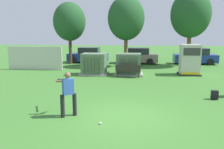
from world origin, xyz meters
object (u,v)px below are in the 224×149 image
object	(u,v)px
parked_car_left_of_center	(137,56)
backpack	(215,95)
generator_enclosure	(190,60)
transformer_west	(94,64)
batter	(68,92)
transformer_mid_west	(129,64)
park_bench	(128,70)
parked_car_right_of_center	(195,57)
sports_ball	(100,123)
parked_car_leftmost	(88,55)

from	to	relation	value
parked_car_left_of_center	backpack	bearing A→B (deg)	-73.40
generator_enclosure	backpack	bearing A→B (deg)	-91.36
transformer_west	batter	bearing A→B (deg)	-85.63
transformer_mid_west	park_bench	distance (m)	1.12
transformer_mid_west	parked_car_right_of_center	world-z (taller)	same
batter	backpack	xyz separation A→B (m)	(6.38, 2.98, -0.76)
transformer_west	transformer_mid_west	bearing A→B (deg)	4.50
generator_enclosure	parked_car_left_of_center	bearing A→B (deg)	123.13
sports_ball	parked_car_leftmost	distance (m)	17.02
park_bench	batter	world-z (taller)	batter
generator_enclosure	sports_ball	bearing A→B (deg)	-116.52
generator_enclosure	parked_car_right_of_center	xyz separation A→B (m)	(1.91, 6.30, -0.38)
park_bench	parked_car_right_of_center	size ratio (longest dim) A/B	0.43
parked_car_right_of_center	transformer_west	bearing A→B (deg)	-142.57
parked_car_right_of_center	generator_enclosure	bearing A→B (deg)	-106.86
generator_enclosure	park_bench	bearing A→B (deg)	-161.07
sports_ball	parked_car_left_of_center	distance (m)	16.46
parked_car_leftmost	parked_car_right_of_center	world-z (taller)	same
sports_ball	parked_car_left_of_center	size ratio (longest dim) A/B	0.02
transformer_mid_west	parked_car_right_of_center	distance (m)	9.38
batter	park_bench	bearing A→B (deg)	76.37
transformer_west	batter	size ratio (longest dim) A/B	1.21
generator_enclosure	backpack	size ratio (longest dim) A/B	5.23
transformer_mid_west	batter	world-z (taller)	batter
backpack	park_bench	bearing A→B (deg)	130.99
transformer_mid_west	backpack	bearing A→B (deg)	-54.44
transformer_west	parked_car_left_of_center	distance (m)	7.49
batter	parked_car_right_of_center	distance (m)	18.04
sports_ball	batter	bearing A→B (deg)	152.59
transformer_mid_west	parked_car_left_of_center	world-z (taller)	same
transformer_west	backpack	xyz separation A→B (m)	(7.06, -5.97, -0.57)
parked_car_leftmost	parked_car_right_of_center	xyz separation A→B (m)	(11.06, 0.11, 0.00)
backpack	sports_ball	bearing A→B (deg)	-143.61
generator_enclosure	parked_car_leftmost	xyz separation A→B (m)	(-9.15, 6.18, -0.38)
park_bench	parked_car_leftmost	xyz separation A→B (m)	(-4.57, 7.75, 0.22)
backpack	generator_enclosure	bearing A→B (deg)	88.64
backpack	parked_car_left_of_center	world-z (taller)	parked_car_left_of_center
generator_enclosure	batter	size ratio (longest dim) A/B	1.32
sports_ball	parked_car_left_of_center	xyz separation A→B (m)	(1.22, 16.40, 0.71)
batter	sports_ball	size ratio (longest dim) A/B	19.33
generator_enclosure	park_bench	size ratio (longest dim) A/B	1.26
transformer_mid_west	generator_enclosure	size ratio (longest dim) A/B	0.91
backpack	parked_car_leftmost	distance (m)	15.69
generator_enclosure	parked_car_left_of_center	distance (m)	7.23
backpack	parked_car_right_of_center	xyz separation A→B (m)	(2.07, 12.96, 0.54)
batter	parked_car_leftmost	bearing A→B (deg)	99.38
batter	parked_car_left_of_center	bearing A→B (deg)	80.62
parked_car_right_of_center	park_bench	bearing A→B (deg)	-129.52
sports_ball	parked_car_right_of_center	xyz separation A→B (m)	(7.07, 16.65, 0.71)
sports_ball	parked_car_leftmost	size ratio (longest dim) A/B	0.02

